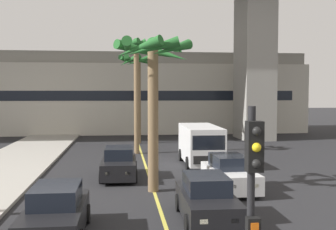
% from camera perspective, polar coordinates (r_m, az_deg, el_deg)
% --- Properties ---
extents(lane_stripe_center, '(0.14, 56.00, 0.01)m').
position_cam_1_polar(lane_stripe_center, '(23.05, -2.81, -7.83)').
color(lane_stripe_center, '#DBCC4C').
rests_on(lane_stripe_center, ground).
extents(pier_building_backdrop, '(36.76, 8.04, 8.50)m').
position_cam_1_polar(pier_building_backdrop, '(46.15, -4.68, 2.92)').
color(pier_building_backdrop, beige).
rests_on(pier_building_backdrop, ground).
extents(car_queue_front, '(1.84, 4.10, 1.56)m').
position_cam_1_polar(car_queue_front, '(13.39, -15.16, -12.92)').
color(car_queue_front, black).
rests_on(car_queue_front, ground).
extents(car_queue_second, '(1.90, 4.13, 1.56)m').
position_cam_1_polar(car_queue_second, '(14.54, 5.33, -11.53)').
color(car_queue_second, black).
rests_on(car_queue_second, ground).
extents(car_queue_third, '(1.95, 4.16, 1.56)m').
position_cam_1_polar(car_queue_third, '(19.04, 8.43, -8.01)').
color(car_queue_third, white).
rests_on(car_queue_third, ground).
extents(car_queue_fourth, '(1.91, 4.14, 1.56)m').
position_cam_1_polar(car_queue_fourth, '(21.59, -6.74, -6.67)').
color(car_queue_fourth, black).
rests_on(car_queue_fourth, ground).
extents(delivery_van, '(2.21, 5.27, 2.36)m').
position_cam_1_polar(delivery_van, '(25.11, 4.48, -3.96)').
color(delivery_van, white).
rests_on(delivery_van, ground).
extents(traffic_light_median_near, '(0.24, 0.37, 4.20)m').
position_cam_1_polar(traffic_light_median_near, '(6.57, 11.50, -11.87)').
color(traffic_light_median_near, black).
rests_on(traffic_light_median_near, ground).
extents(palm_tree_near_median, '(3.48, 3.53, 6.79)m').
position_cam_1_polar(palm_tree_near_median, '(18.22, -2.14, 6.32)').
color(palm_tree_near_median, brown).
rests_on(palm_tree_near_median, ground).
extents(palm_tree_mid_median, '(3.36, 3.36, 7.63)m').
position_cam_1_polar(palm_tree_mid_median, '(35.48, -4.16, 5.75)').
color(palm_tree_mid_median, brown).
rests_on(palm_tree_mid_median, ground).
extents(palm_tree_far_median, '(2.63, 2.68, 8.18)m').
position_cam_1_polar(palm_tree_far_median, '(29.58, -4.38, 7.48)').
color(palm_tree_far_median, brown).
rests_on(palm_tree_far_median, ground).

